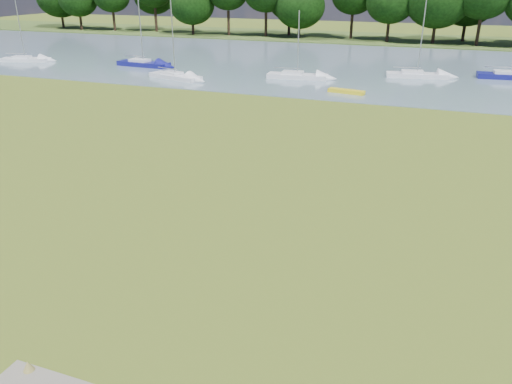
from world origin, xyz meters
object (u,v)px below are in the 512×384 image
(sailboat_0, at_px, (510,74))
(sailboat_4, at_px, (25,58))
(sailboat_1, at_px, (417,73))
(kayak, at_px, (346,91))
(sailboat_5, at_px, (143,62))
(sailboat_3, at_px, (297,74))
(sailboat_2, at_px, (175,75))

(sailboat_0, xyz_separation_m, sailboat_4, (-56.71, -8.24, -0.08))
(sailboat_0, height_order, sailboat_1, sailboat_1)
(kayak, height_order, sailboat_5, sailboat_5)
(sailboat_5, bearing_deg, sailboat_3, 1.23)
(kayak, bearing_deg, sailboat_1, 72.93)
(sailboat_0, distance_m, sailboat_4, 57.31)
(sailboat_3, xyz_separation_m, sailboat_4, (-35.67, -0.69, -0.01))
(kayak, distance_m, sailboat_5, 26.75)
(kayak, distance_m, sailboat_4, 42.28)
(sailboat_1, xyz_separation_m, sailboat_3, (-11.81, -5.02, -0.01))
(sailboat_4, bearing_deg, sailboat_0, -8.35)
(kayak, relative_size, sailboat_2, 0.40)
(sailboat_1, height_order, sailboat_4, sailboat_1)
(kayak, distance_m, sailboat_2, 18.38)
(sailboat_2, height_order, sailboat_4, sailboat_2)
(sailboat_2, bearing_deg, sailboat_3, 36.78)
(sailboat_1, relative_size, sailboat_2, 0.98)
(sailboat_1, bearing_deg, sailboat_0, 5.25)
(kayak, xyz_separation_m, sailboat_5, (-25.87, 6.79, 0.31))
(sailboat_1, distance_m, sailboat_4, 47.81)
(kayak, bearing_deg, sailboat_0, 52.00)
(sailboat_0, distance_m, sailboat_2, 35.20)
(kayak, bearing_deg, sailboat_5, 175.67)
(sailboat_2, bearing_deg, sailboat_1, 38.01)
(sailboat_0, distance_m, sailboat_5, 41.05)
(sailboat_1, bearing_deg, sailboat_4, 176.75)
(kayak, height_order, sailboat_0, sailboat_0)
(kayak, bearing_deg, sailboat_2, -172.70)
(kayak, distance_m, sailboat_3, 8.40)
(sailboat_1, distance_m, sailboat_3, 12.83)
(sailboat_3, distance_m, sailboat_4, 35.67)
(kayak, bearing_deg, sailboat_4, -176.16)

